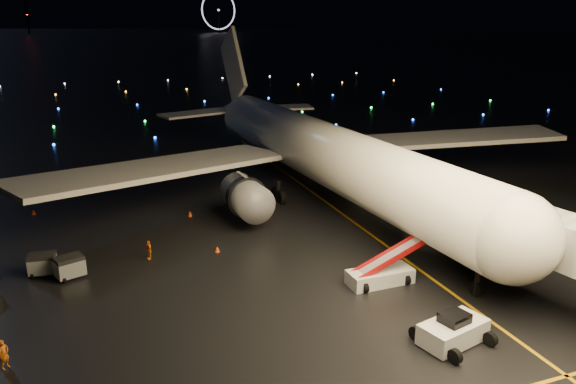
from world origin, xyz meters
name	(u,v)px	position (x,y,z in m)	size (l,w,h in m)	color
ground	(97,54)	(0.00, 300.00, 0.00)	(2000.00, 2000.00, 0.00)	black
lane_centre	(357,225)	(12.00, 15.00, 0.01)	(0.25, 80.00, 0.02)	orange
airliner	(309,115)	(11.57, 26.13, 8.75)	(61.74, 58.65, 17.49)	white
pushback_tug	(453,328)	(8.14, -5.03, 0.99)	(4.16, 2.18, 1.98)	silver
belt_loader	(381,262)	(7.95, 3.48, 1.73)	(7.13, 1.95, 3.46)	silver
crew_a	(4,354)	(-16.81, 1.46, 0.89)	(0.65, 0.43, 1.78)	orange
crew_c	(149,250)	(-7.41, 13.83, 0.80)	(0.94, 0.39, 1.60)	orange
safety_cone_0	(217,249)	(-1.92, 13.33, 0.25)	(0.44, 0.44, 0.50)	#F04209
safety_cone_1	(268,216)	(4.67, 19.72, 0.24)	(0.42, 0.42, 0.48)	#F04209
safety_cone_2	(190,214)	(-2.37, 22.90, 0.27)	(0.48, 0.48, 0.55)	#F04209
safety_cone_3	(33,212)	(-16.87, 28.75, 0.26)	(0.45, 0.45, 0.52)	#F04209
ferris_wheel	(219,12)	(170.00, 720.00, 26.00)	(50.00, 4.00, 52.00)	black
radio_mast	(26,6)	(-60.00, 740.00, 32.00)	(1.80, 1.80, 64.00)	black
taxiway_lights	(132,101)	(0.00, 106.00, 0.18)	(164.00, 92.00, 0.36)	black
baggage_cart_0	(43,264)	(-15.34, 13.72, 0.83)	(1.96, 1.37, 1.67)	gray
baggage_cart_1	(70,267)	(-13.41, 12.40, 0.85)	(2.01, 1.41, 1.71)	gray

